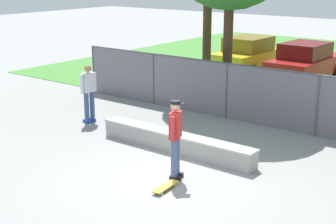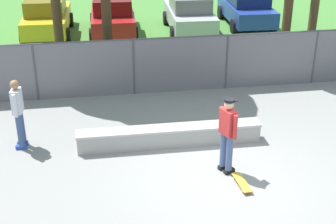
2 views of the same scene
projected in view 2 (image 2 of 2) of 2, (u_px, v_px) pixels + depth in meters
ground_plane at (220, 174)px, 11.21m from camera, size 80.00×80.00×0.00m
grass_strip at (144, 13)px, 24.84m from camera, size 26.92×20.00×0.02m
concrete_ledge at (170, 136)px, 12.32m from camera, size 4.69×0.52×0.51m
skateboarder at (228, 132)px, 10.86m from camera, size 0.39×0.56×1.84m
skateboard at (242, 182)px, 10.74m from camera, size 0.26×0.81×0.09m
chainlink_fence at (181, 62)px, 15.24m from camera, size 14.99×0.07×1.81m
car_yellow at (47, 16)px, 20.99m from camera, size 2.13×4.26×1.66m
car_red at (112, 15)px, 21.16m from camera, size 2.13×4.26×1.66m
car_silver at (190, 13)px, 21.48m from camera, size 2.13×4.26×1.66m
car_blue at (247, 8)px, 22.48m from camera, size 2.13×4.26×1.66m
bystander at (18, 111)px, 11.91m from camera, size 0.30×0.60×1.82m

